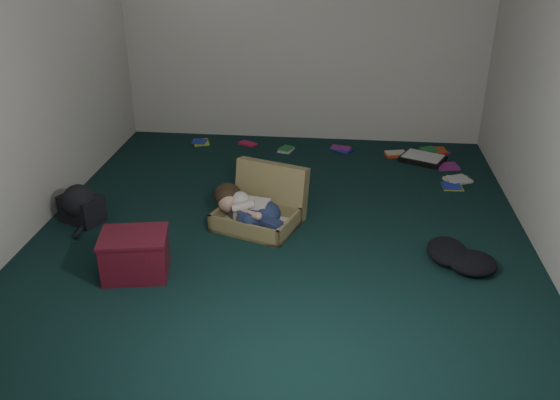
# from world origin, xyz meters

# --- Properties ---
(floor) EXTENTS (4.50, 4.50, 0.00)m
(floor) POSITION_xyz_m (0.00, 0.00, 0.00)
(floor) COLOR black
(floor) RESTS_ON ground
(wall_back) EXTENTS (4.50, 0.00, 4.50)m
(wall_back) POSITION_xyz_m (0.00, 2.25, 1.30)
(wall_back) COLOR silver
(wall_back) RESTS_ON ground
(wall_front) EXTENTS (4.50, 0.00, 4.50)m
(wall_front) POSITION_xyz_m (0.00, -2.25, 1.30)
(wall_front) COLOR silver
(wall_front) RESTS_ON ground
(wall_left) EXTENTS (0.00, 4.50, 4.50)m
(wall_left) POSITION_xyz_m (-2.00, 0.00, 1.30)
(wall_left) COLOR silver
(wall_left) RESTS_ON ground
(suitcase) EXTENTS (0.81, 0.80, 0.47)m
(suitcase) POSITION_xyz_m (-0.18, 0.14, 0.14)
(suitcase) COLOR olive
(suitcase) RESTS_ON floor
(person) EXTENTS (0.64, 0.50, 0.29)m
(person) POSITION_xyz_m (-0.28, 0.00, 0.18)
(person) COLOR beige
(person) RESTS_ON suitcase
(maroon_bin) EXTENTS (0.53, 0.45, 0.32)m
(maroon_bin) POSITION_xyz_m (-0.98, -0.77, 0.16)
(maroon_bin) COLOR #5B1221
(maroon_bin) RESTS_ON floor
(backpack) EXTENTS (0.53, 0.49, 0.25)m
(backpack) POSITION_xyz_m (-1.70, -0.02, 0.13)
(backpack) COLOR black
(backpack) RESTS_ON floor
(clothing_pile) EXTENTS (0.47, 0.41, 0.13)m
(clothing_pile) POSITION_xyz_m (1.41, -0.39, 0.07)
(clothing_pile) COLOR black
(clothing_pile) RESTS_ON floor
(paper_tray) EXTENTS (0.53, 0.48, 0.06)m
(paper_tray) POSITION_xyz_m (1.33, 1.67, 0.03)
(paper_tray) COLOR black
(paper_tray) RESTS_ON floor
(book_scatter) EXTENTS (2.91, 1.16, 0.02)m
(book_scatter) POSITION_xyz_m (0.73, 1.70, 0.01)
(book_scatter) COLOR #C4DA26
(book_scatter) RESTS_ON floor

